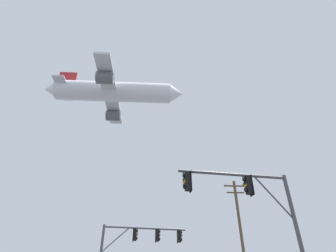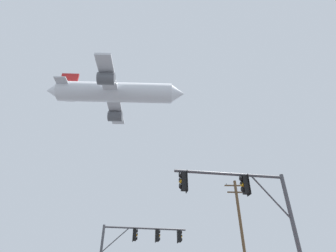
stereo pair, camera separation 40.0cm
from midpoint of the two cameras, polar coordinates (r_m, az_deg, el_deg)
signal_pole_near at (r=13.86m, az=18.59°, el=-15.91°), size 5.80×1.00×6.53m
signal_pole_far at (r=22.86m, az=-6.19°, el=-24.02°), size 6.74×1.32×5.79m
utility_pole at (r=27.42m, az=16.28°, el=-21.66°), size 2.20×0.28×10.97m
airplane at (r=50.56m, az=-11.17°, el=7.14°), size 25.91×20.03×7.11m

